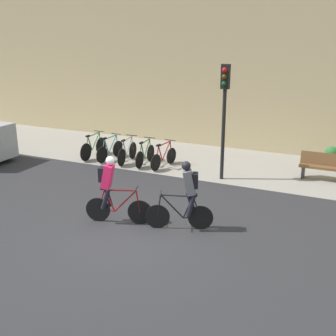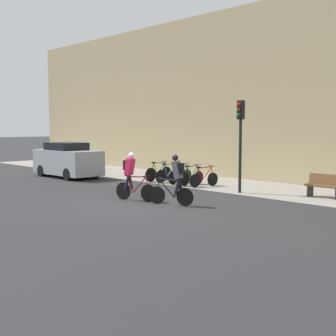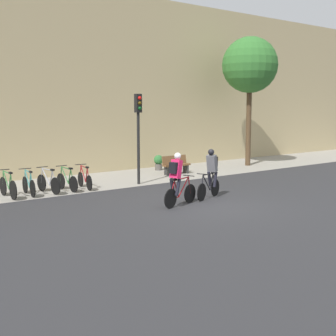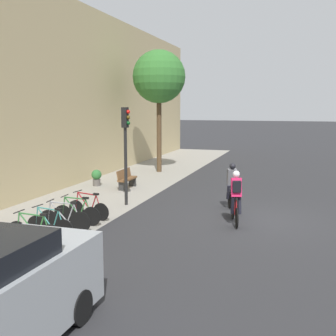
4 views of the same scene
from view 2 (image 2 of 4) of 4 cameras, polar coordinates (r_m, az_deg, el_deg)
ground at (r=16.22m, az=-3.93°, el=-4.52°), size 200.00×200.00×0.00m
kerb_strip at (r=21.11m, az=10.39°, el=-2.33°), size 44.00×4.50×0.01m
building_facade at (r=23.10m, az=14.36°, el=9.10°), size 44.00×0.60×8.75m
cyclist_pink at (r=17.10m, az=-4.50°, el=-0.82°), size 1.69×0.63×1.76m
cyclist_grey at (r=15.98m, az=0.94°, el=-1.23°), size 1.59×0.70×1.75m
parked_bike_0 at (r=23.18m, az=-1.16°, el=-0.59°), size 0.46×1.73×0.98m
parked_bike_1 at (r=22.63m, az=0.13°, el=-0.77°), size 0.46×1.62×0.95m
parked_bike_2 at (r=22.09m, az=1.48°, el=-0.90°), size 0.46×1.68×0.96m
parked_bike_3 at (r=21.56m, az=2.91°, el=-1.08°), size 0.46×1.62×0.95m
parked_bike_4 at (r=21.05m, az=4.39°, el=-1.26°), size 0.46×1.62×0.94m
traffic_light_pole at (r=19.13m, az=8.81°, el=4.69°), size 0.26×0.30×3.74m
bench at (r=18.72m, az=18.56°, el=-2.05°), size 1.43×0.44×0.89m
parked_car at (r=25.39m, az=-12.15°, el=0.91°), size 4.30×1.84×1.85m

